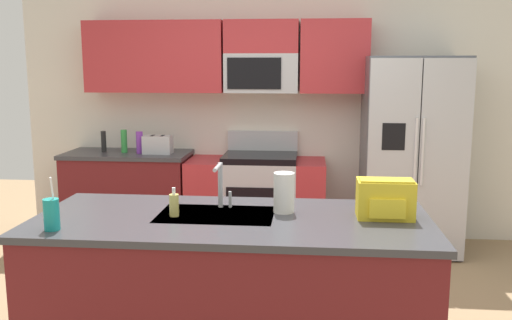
# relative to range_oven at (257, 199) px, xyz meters

# --- Properties ---
(kitchen_wall_unit) EXTENTS (5.20, 0.43, 2.60)m
(kitchen_wall_unit) POSITION_rel_range_oven_xyz_m (-0.02, 0.28, 1.03)
(kitchen_wall_unit) COLOR silver
(kitchen_wall_unit) RESTS_ON ground
(back_counter) EXTENTS (1.25, 0.63, 0.90)m
(back_counter) POSITION_rel_range_oven_xyz_m (-1.31, -0.00, 0.01)
(back_counter) COLOR maroon
(back_counter) RESTS_ON ground
(range_oven) EXTENTS (1.36, 0.61, 1.10)m
(range_oven) POSITION_rel_range_oven_xyz_m (0.00, 0.00, 0.00)
(range_oven) COLOR #B7BABF
(range_oven) RESTS_ON ground
(refrigerator) EXTENTS (0.90, 0.76, 1.85)m
(refrigerator) POSITION_rel_range_oven_xyz_m (1.48, -0.07, 0.48)
(refrigerator) COLOR #4C4F54
(refrigerator) RESTS_ON ground
(island_counter) EXTENTS (2.29, 0.99, 0.90)m
(island_counter) POSITION_rel_range_oven_xyz_m (0.07, -2.29, 0.01)
(island_counter) COLOR maroon
(island_counter) RESTS_ON ground
(toaster) EXTENTS (0.28, 0.16, 0.18)m
(toaster) POSITION_rel_range_oven_xyz_m (-0.98, -0.05, 0.55)
(toaster) COLOR #B7BABF
(toaster) RESTS_ON back_counter
(pepper_mill) EXTENTS (0.05, 0.05, 0.21)m
(pepper_mill) POSITION_rel_range_oven_xyz_m (-1.55, -0.00, 0.56)
(pepper_mill) COLOR black
(pepper_mill) RESTS_ON back_counter
(bottle_purple) EXTENTS (0.07, 0.07, 0.22)m
(bottle_purple) POSITION_rel_range_oven_xyz_m (-1.17, -0.06, 0.57)
(bottle_purple) COLOR purple
(bottle_purple) RESTS_ON back_counter
(bottle_green) EXTENTS (0.06, 0.06, 0.23)m
(bottle_green) POSITION_rel_range_oven_xyz_m (-1.34, -0.02, 0.57)
(bottle_green) COLOR green
(bottle_green) RESTS_ON back_counter
(sink_faucet) EXTENTS (0.09, 0.21, 0.28)m
(sink_faucet) POSITION_rel_range_oven_xyz_m (-0.02, -2.10, 0.62)
(sink_faucet) COLOR #B7BABF
(sink_faucet) RESTS_ON island_counter
(drink_cup_teal) EXTENTS (0.08, 0.08, 0.29)m
(drink_cup_teal) POSITION_rel_range_oven_xyz_m (-0.85, -2.63, 0.54)
(drink_cup_teal) COLOR teal
(drink_cup_teal) RESTS_ON island_counter
(soap_dispenser) EXTENTS (0.06, 0.06, 0.17)m
(soap_dispenser) POSITION_rel_range_oven_xyz_m (-0.26, -2.30, 0.53)
(soap_dispenser) COLOR #D8CC66
(soap_dispenser) RESTS_ON island_counter
(paper_towel_roll) EXTENTS (0.12, 0.12, 0.24)m
(paper_towel_roll) POSITION_rel_range_oven_xyz_m (0.37, -2.15, 0.58)
(paper_towel_roll) COLOR white
(paper_towel_roll) RESTS_ON island_counter
(backpack) EXTENTS (0.32, 0.22, 0.23)m
(backpack) POSITION_rel_range_oven_xyz_m (0.95, -2.22, 0.57)
(backpack) COLOR yellow
(backpack) RESTS_ON island_counter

